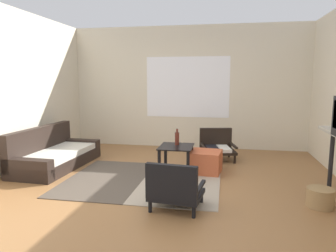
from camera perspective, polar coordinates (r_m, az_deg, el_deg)
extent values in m
plane|color=olive|center=(4.28, -1.57, -12.34)|extent=(7.80, 7.80, 0.00)
cube|color=beige|center=(7.03, 3.64, 7.06)|extent=(5.60, 0.12, 2.70)
cube|color=white|center=(6.96, 3.58, 7.14)|extent=(1.85, 0.01, 1.33)
cube|color=#4C4238|center=(5.00, -11.13, -9.36)|extent=(1.16, 1.92, 0.01)
cube|color=gray|center=(4.71, 2.32, -10.32)|extent=(1.16, 1.92, 0.01)
cube|color=black|center=(5.83, -19.55, -6.11)|extent=(0.86, 1.81, 0.21)
cube|color=beige|center=(5.78, -19.38, -4.67)|extent=(0.75, 1.63, 0.10)
cube|color=black|center=(5.95, -22.42, -3.03)|extent=(0.21, 1.79, 0.60)
cube|color=black|center=(6.48, -15.82, -3.87)|extent=(0.79, 0.21, 0.34)
cube|color=black|center=(5.18, -24.34, -7.41)|extent=(0.79, 0.21, 0.34)
cube|color=black|center=(5.00, 1.51, -3.81)|extent=(0.53, 0.60, 0.02)
cube|color=black|center=(5.33, -0.45, -5.59)|extent=(0.04, 0.04, 0.45)
cube|color=black|center=(5.27, 4.36, -5.79)|extent=(0.04, 0.04, 0.45)
cube|color=black|center=(4.85, -1.61, -7.05)|extent=(0.04, 0.04, 0.45)
cube|color=black|center=(4.78, 3.69, -7.30)|extent=(0.04, 0.04, 0.45)
cylinder|color=black|center=(5.86, 12.18, -6.00)|extent=(0.04, 0.04, 0.15)
cylinder|color=black|center=(5.75, 6.85, -6.14)|extent=(0.04, 0.04, 0.15)
cylinder|color=black|center=(6.30, 11.14, -4.95)|extent=(0.04, 0.04, 0.15)
cylinder|color=black|center=(6.20, 6.19, -5.06)|extent=(0.04, 0.04, 0.15)
cube|color=black|center=(6.00, 9.12, -4.59)|extent=(0.73, 0.67, 0.05)
cube|color=silver|center=(5.99, 10.20, -4.10)|extent=(0.31, 0.52, 0.06)
cube|color=black|center=(5.95, 8.13, -4.14)|extent=(0.31, 0.52, 0.06)
cube|color=black|center=(6.19, 8.73, -2.13)|extent=(0.63, 0.20, 0.38)
cube|color=black|center=(6.04, 11.89, -3.46)|extent=(0.16, 0.54, 0.04)
cube|color=black|center=(5.92, 6.35, -3.56)|extent=(0.16, 0.54, 0.04)
cylinder|color=black|center=(4.10, -1.11, -12.27)|extent=(0.04, 0.04, 0.14)
cylinder|color=black|center=(3.98, 6.15, -12.97)|extent=(0.04, 0.04, 0.14)
cylinder|color=black|center=(3.72, -3.30, -14.55)|extent=(0.04, 0.04, 0.14)
cylinder|color=black|center=(3.58, 4.76, -15.48)|extent=(0.04, 0.04, 0.14)
cube|color=black|center=(3.80, 1.61, -12.48)|extent=(0.65, 0.59, 0.05)
cube|color=silver|center=(3.83, 0.16, -11.45)|extent=(0.25, 0.48, 0.06)
cube|color=brown|center=(3.78, 3.26, -11.75)|extent=(0.25, 0.48, 0.06)
cube|color=black|center=(3.52, 0.61, -10.31)|extent=(0.60, 0.14, 0.41)
cube|color=black|center=(3.84, -2.45, -10.44)|extent=(0.10, 0.52, 0.04)
cube|color=black|center=(3.70, 5.85, -11.21)|extent=(0.10, 0.52, 0.04)
cube|color=#BC5633|center=(5.19, 6.93, -6.55)|extent=(0.55, 0.55, 0.36)
cylinder|color=black|center=(4.97, 27.80, -5.34)|extent=(0.06, 0.06, 0.84)
cylinder|color=#5B2319|center=(5.07, 1.67, -2.33)|extent=(0.07, 0.07, 0.21)
cylinder|color=#5B2319|center=(5.05, 1.68, -0.85)|extent=(0.03, 0.03, 0.06)
cylinder|color=#9E7A4C|center=(4.25, 26.17, -11.74)|extent=(0.32, 0.32, 0.23)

